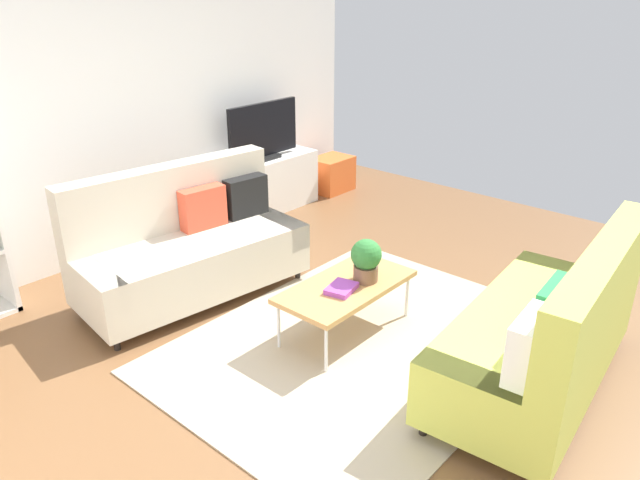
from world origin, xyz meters
The scene contains 14 objects.
ground_plane centered at (0.00, 0.00, 0.00)m, with size 7.68×7.68×0.00m, color brown.
wall_far centered at (0.00, 2.80, 1.45)m, with size 6.40×0.12×2.90m, color white.
area_rug centered at (0.11, -0.13, 0.01)m, with size 2.90×2.20×0.01m, color tan.
couch_beige centered at (-0.21, 1.49, 0.45)m, with size 1.99×1.08×1.10m.
couch_green centered at (0.45, -1.35, 0.45)m, with size 1.96×1.00×1.10m.
coffee_table centered at (0.16, 0.07, 0.39)m, with size 1.10×0.56×0.42m.
tv_console centered at (1.61, 2.46, 0.32)m, with size 1.40×0.44×0.64m, color silver.
tv centered at (1.61, 2.44, 0.95)m, with size 1.00×0.20×0.64m.
storage_trunk centered at (2.71, 2.36, 0.22)m, with size 0.52×0.40×0.44m, color orange.
potted_plant centered at (0.31, 0.00, 0.60)m, with size 0.24×0.24×0.34m.
table_book_0 centered at (0.06, 0.03, 0.44)m, with size 0.24×0.18×0.04m, color purple.
vase_0 centered at (1.03, 2.51, 0.71)m, with size 0.09×0.09×0.15m, color #B24C4C.
vase_1 centered at (1.17, 2.51, 0.73)m, with size 0.10×0.10×0.19m, color silver.
bottle_0 centered at (1.33, 2.42, 0.75)m, with size 0.06×0.06×0.22m, color gold.
Camera 1 is at (-3.00, -2.43, 2.54)m, focal length 33.81 mm.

